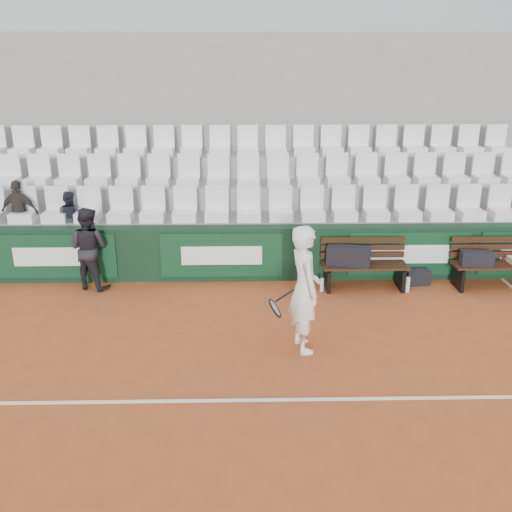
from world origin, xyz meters
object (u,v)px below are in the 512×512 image
at_px(sports_bag_left, 349,256).
at_px(sports_bag_right, 477,258).
at_px(tennis_player, 304,289).
at_px(spectator_c, 67,194).
at_px(sports_bag_ground, 416,277).
at_px(water_bottle_far, 408,285).
at_px(spectator_b, 17,189).
at_px(ball_kid, 89,248).
at_px(bench_left, 364,276).
at_px(bench_right, 494,276).
at_px(water_bottle_near, 322,285).

bearing_deg(sports_bag_left, sports_bag_right, -2.10).
relative_size(sports_bag_right, tennis_player, 0.30).
bearing_deg(spectator_c, sports_bag_ground, -176.29).
xyz_separation_m(water_bottle_far, spectator_b, (-7.04, 1.21, 1.47)).
bearing_deg(spectator_c, ball_kid, 133.05).
relative_size(sports_bag_left, ball_kid, 0.51).
xyz_separation_m(bench_left, water_bottle_far, (0.74, -0.18, -0.09)).
xyz_separation_m(bench_left, sports_bag_ground, (1.00, 0.19, -0.09)).
bearing_deg(tennis_player, spectator_c, 141.94).
bearing_deg(tennis_player, bench_right, 30.68).
distance_m(water_bottle_near, ball_kid, 4.14).
distance_m(ball_kid, spectator_c, 1.29).
distance_m(sports_bag_left, ball_kid, 4.56).
bearing_deg(sports_bag_right, spectator_b, 172.43).
bearing_deg(water_bottle_near, spectator_b, 168.27).
distance_m(bench_left, spectator_c, 5.64).
bearing_deg(ball_kid, bench_right, -160.48).
relative_size(sports_bag_right, sports_bag_ground, 1.20).
height_order(sports_bag_ground, spectator_b, spectator_b).
xyz_separation_m(sports_bag_right, tennis_player, (-3.25, -2.11, 0.33)).
height_order(water_bottle_far, tennis_player, tennis_player).
relative_size(bench_left, spectator_b, 1.23).
distance_m(bench_right, sports_bag_left, 2.65).
relative_size(water_bottle_far, ball_kid, 0.18).
xyz_separation_m(sports_bag_right, spectator_b, (-8.26, 1.10, 1.03)).
bearing_deg(bench_left, sports_bag_right, -1.94).
height_order(bench_right, spectator_b, spectator_b).
xyz_separation_m(water_bottle_near, spectator_c, (-4.63, 1.15, 1.38)).
height_order(sports_bag_left, sports_bag_right, sports_bag_left).
bearing_deg(water_bottle_far, spectator_c, 168.83).
height_order(water_bottle_far, spectator_b, spectator_b).
relative_size(bench_left, sports_bag_right, 2.79).
height_order(water_bottle_near, spectator_c, spectator_c).
xyz_separation_m(sports_bag_left, ball_kid, (-4.56, 0.13, 0.13)).
relative_size(sports_bag_ground, water_bottle_near, 1.86).
bearing_deg(bench_right, tennis_player, -149.32).
distance_m(water_bottle_far, spectator_b, 7.30).
xyz_separation_m(sports_bag_left, water_bottle_near, (-0.47, -0.14, -0.49)).
height_order(bench_right, tennis_player, tennis_player).
distance_m(sports_bag_right, sports_bag_ground, 1.08).
xyz_separation_m(bench_left, sports_bag_left, (-0.29, 0.02, 0.39)).
bearing_deg(water_bottle_far, bench_right, 5.79).
relative_size(bench_right, spectator_b, 1.23).
bearing_deg(bench_right, water_bottle_near, -178.13).
xyz_separation_m(tennis_player, ball_kid, (-3.54, 2.32, -0.17)).
xyz_separation_m(bench_left, sports_bag_right, (1.95, -0.07, 0.35)).
bearing_deg(ball_kid, sports_bag_left, -160.81).
bearing_deg(water_bottle_near, bench_right, 1.87).
distance_m(water_bottle_near, spectator_b, 5.86).
bearing_deg(bench_right, bench_left, 179.52).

